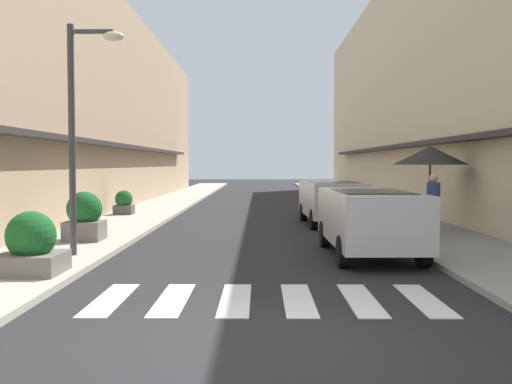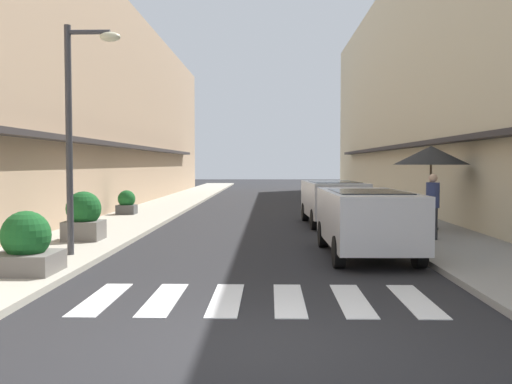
{
  "view_description": "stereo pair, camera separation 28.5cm",
  "coord_description": "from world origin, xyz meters",
  "px_view_note": "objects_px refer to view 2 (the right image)",
  "views": [
    {
      "loc": [
        -0.11,
        -6.56,
        2.06
      ],
      "look_at": [
        -0.22,
        10.8,
        1.23
      ],
      "focal_mm": 41.46,
      "sensor_mm": 36.0,
      "label": 1
    },
    {
      "loc": [
        0.18,
        -6.56,
        2.06
      ],
      "look_at": [
        -0.22,
        10.8,
        1.23
      ],
      "focal_mm": 41.46,
      "sensor_mm": 36.0,
      "label": 2
    }
  ],
  "objects_px": {
    "parked_car_mid": "(333,198)",
    "pedestrian_walking_near": "(433,205)",
    "cafe_umbrella": "(431,156)",
    "planter_far": "(127,203)",
    "parked_car_near": "(366,215)",
    "street_lamp": "(78,114)",
    "planter_midblock": "(84,217)",
    "planter_corner": "(26,246)"
  },
  "relations": [
    {
      "from": "cafe_umbrella",
      "to": "planter_midblock",
      "type": "height_order",
      "value": "cafe_umbrella"
    },
    {
      "from": "cafe_umbrella",
      "to": "pedestrian_walking_near",
      "type": "bearing_deg",
      "value": -103.83
    },
    {
      "from": "planter_midblock",
      "to": "cafe_umbrella",
      "type": "bearing_deg",
      "value": 15.27
    },
    {
      "from": "parked_car_near",
      "to": "parked_car_mid",
      "type": "distance_m",
      "value": 6.77
    },
    {
      "from": "planter_corner",
      "to": "planter_far",
      "type": "bearing_deg",
      "value": 95.52
    },
    {
      "from": "planter_midblock",
      "to": "planter_far",
      "type": "xyz_separation_m",
      "value": [
        -0.78,
        7.73,
        -0.16
      ]
    },
    {
      "from": "planter_midblock",
      "to": "planter_far",
      "type": "distance_m",
      "value": 7.77
    },
    {
      "from": "parked_car_near",
      "to": "planter_midblock",
      "type": "bearing_deg",
      "value": 165.16
    },
    {
      "from": "cafe_umbrella",
      "to": "planter_far",
      "type": "bearing_deg",
      "value": 153.4
    },
    {
      "from": "planter_midblock",
      "to": "street_lamp",
      "type": "bearing_deg",
      "value": -74.23
    },
    {
      "from": "parked_car_near",
      "to": "planter_far",
      "type": "bearing_deg",
      "value": 128.73
    },
    {
      "from": "planter_corner",
      "to": "planter_midblock",
      "type": "xyz_separation_m",
      "value": [
        -0.41,
        4.54,
        0.11
      ]
    },
    {
      "from": "cafe_umbrella",
      "to": "planter_midblock",
      "type": "distance_m",
      "value": 9.95
    },
    {
      "from": "parked_car_near",
      "to": "street_lamp",
      "type": "relative_size",
      "value": 0.92
    },
    {
      "from": "planter_corner",
      "to": "planter_midblock",
      "type": "height_order",
      "value": "planter_midblock"
    },
    {
      "from": "pedestrian_walking_near",
      "to": "parked_car_near",
      "type": "bearing_deg",
      "value": 140.86
    },
    {
      "from": "street_lamp",
      "to": "planter_midblock",
      "type": "height_order",
      "value": "street_lamp"
    },
    {
      "from": "street_lamp",
      "to": "planter_far",
      "type": "relative_size",
      "value": 5.27
    },
    {
      "from": "planter_midblock",
      "to": "pedestrian_walking_near",
      "type": "xyz_separation_m",
      "value": [
        8.91,
        0.27,
        0.29
      ]
    },
    {
      "from": "parked_car_mid",
      "to": "planter_midblock",
      "type": "relative_size",
      "value": 3.49
    },
    {
      "from": "street_lamp",
      "to": "cafe_umbrella",
      "type": "relative_size",
      "value": 1.97
    },
    {
      "from": "pedestrian_walking_near",
      "to": "planter_far",
      "type": "bearing_deg",
      "value": 57.42
    },
    {
      "from": "parked_car_mid",
      "to": "pedestrian_walking_near",
      "type": "relative_size",
      "value": 2.57
    },
    {
      "from": "parked_car_mid",
      "to": "parked_car_near",
      "type": "bearing_deg",
      "value": -90.0
    },
    {
      "from": "parked_car_near",
      "to": "planter_corner",
      "type": "distance_m",
      "value": 7.03
    },
    {
      "from": "street_lamp",
      "to": "planter_corner",
      "type": "distance_m",
      "value": 3.3
    },
    {
      "from": "parked_car_mid",
      "to": "planter_far",
      "type": "height_order",
      "value": "parked_car_mid"
    },
    {
      "from": "street_lamp",
      "to": "planter_corner",
      "type": "xyz_separation_m",
      "value": [
        -0.28,
        -2.11,
        -2.52
      ]
    },
    {
      "from": "parked_car_near",
      "to": "planter_far",
      "type": "distance_m",
      "value": 12.24
    },
    {
      "from": "parked_car_near",
      "to": "planter_corner",
      "type": "xyz_separation_m",
      "value": [
        -6.47,
        -2.72,
        -0.32
      ]
    },
    {
      "from": "planter_corner",
      "to": "planter_far",
      "type": "xyz_separation_m",
      "value": [
        -1.19,
        12.27,
        -0.04
      ]
    },
    {
      "from": "parked_car_mid",
      "to": "planter_midblock",
      "type": "xyz_separation_m",
      "value": [
        -6.88,
        -4.95,
        -0.21
      ]
    },
    {
      "from": "parked_car_near",
      "to": "planter_far",
      "type": "relative_size",
      "value": 4.83
    },
    {
      "from": "parked_car_mid",
      "to": "planter_midblock",
      "type": "bearing_deg",
      "value": -144.24
    },
    {
      "from": "planter_corner",
      "to": "planter_midblock",
      "type": "bearing_deg",
      "value": 95.1
    },
    {
      "from": "pedestrian_walking_near",
      "to": "parked_car_mid",
      "type": "bearing_deg",
      "value": 28.44
    },
    {
      "from": "planter_midblock",
      "to": "parked_car_mid",
      "type": "bearing_deg",
      "value": 35.76
    },
    {
      "from": "planter_midblock",
      "to": "pedestrian_walking_near",
      "type": "bearing_deg",
      "value": 1.74
    },
    {
      "from": "planter_corner",
      "to": "planter_far",
      "type": "height_order",
      "value": "planter_corner"
    },
    {
      "from": "parked_car_near",
      "to": "pedestrian_walking_near",
      "type": "height_order",
      "value": "pedestrian_walking_near"
    },
    {
      "from": "cafe_umbrella",
      "to": "pedestrian_walking_near",
      "type": "distance_m",
      "value": 2.71
    },
    {
      "from": "parked_car_mid",
      "to": "planter_corner",
      "type": "distance_m",
      "value": 11.5
    }
  ]
}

